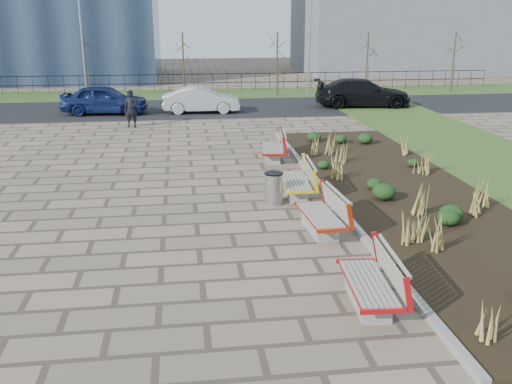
{
  "coord_description": "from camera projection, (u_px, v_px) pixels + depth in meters",
  "views": [
    {
      "loc": [
        -0.3,
        -10.5,
        5.18
      ],
      "look_at": [
        1.5,
        3.0,
        0.9
      ],
      "focal_mm": 40.0,
      "sensor_mm": 36.0,
      "label": 1
    }
  ],
  "objects": [
    {
      "name": "tree_e",
      "position": [
        367.0,
        63.0,
        37.48
      ],
      "size": [
        1.4,
        1.4,
        4.0
      ],
      "primitive_type": null,
      "color": "#4C3D2D",
      "rests_on": "grass_verge_far"
    },
    {
      "name": "lamp_east",
      "position": [
        310.0,
        49.0,
        36.2
      ],
      "size": [
        0.24,
        0.6,
        6.0
      ],
      "primitive_type": null,
      "color": "gray",
      "rests_on": "grass_verge_far"
    },
    {
      "name": "planting_bed",
      "position": [
        405.0,
        193.0,
        17.02
      ],
      "size": [
        4.5,
        18.0,
        0.1
      ],
      "primitive_type": "cube",
      "color": "black",
      "rests_on": "ground"
    },
    {
      "name": "railing_fence",
      "position": [
        184.0,
        82.0,
        39.22
      ],
      "size": [
        44.0,
        0.1,
        1.2
      ],
      "primitive_type": null,
      "color": "black",
      "rests_on": "grass_verge_far"
    },
    {
      "name": "car_blue",
      "position": [
        105.0,
        100.0,
        30.35
      ],
      "size": [
        4.67,
        2.25,
        1.54
      ],
      "primitive_type": "imported",
      "rotation": [
        0.0,
        0.0,
        1.47
      ],
      "color": "#121E4F",
      "rests_on": "road"
    },
    {
      "name": "building_grey",
      "position": [
        400.0,
        15.0,
        52.26
      ],
      "size": [
        18.0,
        12.0,
        10.0
      ],
      "primitive_type": "cube",
      "color": "slate",
      "rests_on": "ground"
    },
    {
      "name": "tree_b",
      "position": [
        86.0,
        66.0,
        35.21
      ],
      "size": [
        1.4,
        1.4,
        4.0
      ],
      "primitive_type": null,
      "color": "#4C3D2D",
      "rests_on": "grass_verge_far"
    },
    {
      "name": "grass_verge_far",
      "position": [
        184.0,
        94.0,
        37.99
      ],
      "size": [
        80.0,
        5.0,
        0.04
      ],
      "primitive_type": "cube",
      "color": "#33511E",
      "rests_on": "ground"
    },
    {
      "name": "bench_d",
      "position": [
        272.0,
        146.0,
        20.95
      ],
      "size": [
        1.14,
        2.19,
        1.0
      ],
      "primitive_type": null,
      "rotation": [
        0.0,
        0.0,
        -0.12
      ],
      "color": "#A60E0B",
      "rests_on": "ground"
    },
    {
      "name": "bench_a",
      "position": [
        368.0,
        280.0,
        10.46
      ],
      "size": [
        1.05,
        2.16,
        1.0
      ],
      "primitive_type": null,
      "rotation": [
        0.0,
        0.0,
        -0.07
      ],
      "color": "red",
      "rests_on": "ground"
    },
    {
      "name": "road",
      "position": [
        186.0,
        109.0,
        32.32
      ],
      "size": [
        80.0,
        7.0,
        0.02
      ],
      "primitive_type": "cube",
      "color": "black",
      "rests_on": "ground"
    },
    {
      "name": "litter_bin",
      "position": [
        274.0,
        189.0,
        16.07
      ],
      "size": [
        0.51,
        0.51,
        0.9
      ],
      "primitive_type": "cylinder",
      "color": "#B2B2B7",
      "rests_on": "ground"
    },
    {
      "name": "car_black",
      "position": [
        363.0,
        93.0,
        32.76
      ],
      "size": [
        5.67,
        2.81,
        1.58
      ],
      "primitive_type": "imported",
      "rotation": [
        0.0,
        0.0,
        1.46
      ],
      "color": "black",
      "rests_on": "road"
    },
    {
      "name": "tree_c",
      "position": [
        183.0,
        65.0,
        35.97
      ],
      "size": [
        1.4,
        1.4,
        4.0
      ],
      "primitive_type": null,
      "color": "#4C3D2D",
      "rests_on": "grass_verge_far"
    },
    {
      "name": "pedestrian",
      "position": [
        131.0,
        109.0,
        26.87
      ],
      "size": [
        0.72,
        0.55,
        1.75
      ],
      "primitive_type": "imported",
      "rotation": [
        0.0,
        0.0,
        -0.22
      ],
      "color": "black",
      "rests_on": "ground"
    },
    {
      "name": "lamp_west",
      "position": [
        83.0,
        50.0,
        34.44
      ],
      "size": [
        0.24,
        0.6,
        6.0
      ],
      "primitive_type": null,
      "color": "gray",
      "rests_on": "grass_verge_far"
    },
    {
      "name": "bench_b",
      "position": [
        320.0,
        213.0,
        13.99
      ],
      "size": [
        1.02,
        2.15,
        1.0
      ],
      "primitive_type": null,
      "rotation": [
        0.0,
        0.0,
        0.06
      ],
      "color": "#AF230B",
      "rests_on": "ground"
    },
    {
      "name": "bench_c",
      "position": [
        296.0,
        179.0,
        16.79
      ],
      "size": [
        1.05,
        2.16,
        1.0
      ],
      "primitive_type": null,
      "rotation": [
        0.0,
        0.0,
        -0.07
      ],
      "color": "yellow",
      "rests_on": "ground"
    },
    {
      "name": "ground",
      "position": [
        202.0,
        281.0,
        11.52
      ],
      "size": [
        120.0,
        120.0,
        0.0
      ],
      "primitive_type": "plane",
      "color": "#89705E",
      "rests_on": "ground"
    },
    {
      "name": "tree_d",
      "position": [
        277.0,
        64.0,
        36.72
      ],
      "size": [
        1.4,
        1.4,
        4.0
      ],
      "primitive_type": null,
      "color": "#4C3D2D",
      "rests_on": "grass_verge_far"
    },
    {
      "name": "planting_curb",
      "position": [
        329.0,
        195.0,
        16.72
      ],
      "size": [
        0.16,
        18.0,
        0.15
      ],
      "primitive_type": "cube",
      "color": "gray",
      "rests_on": "ground"
    },
    {
      "name": "car_silver",
      "position": [
        201.0,
        100.0,
        30.8
      ],
      "size": [
        4.18,
        1.59,
        1.36
      ],
      "primitive_type": "imported",
      "rotation": [
        0.0,
        0.0,
        1.53
      ],
      "color": "#A6A9AE",
      "rests_on": "road"
    },
    {
      "name": "tree_f",
      "position": [
        453.0,
        62.0,
        38.23
      ],
      "size": [
        1.4,
        1.4,
        4.0
      ],
      "primitive_type": null,
      "color": "#4C3D2D",
      "rests_on": "grass_verge_far"
    }
  ]
}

